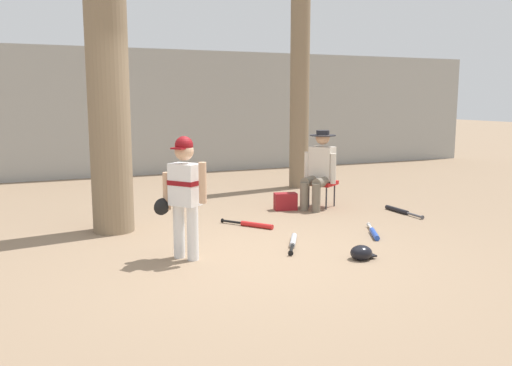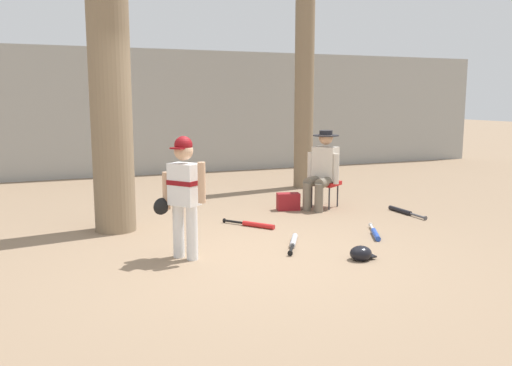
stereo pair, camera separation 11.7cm
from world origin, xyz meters
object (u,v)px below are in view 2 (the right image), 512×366
object	(u,v)px
young_ballplayer	(183,190)
seated_spectator	(322,167)
tree_near_player	(109,55)
bat_blue_youth	(375,233)
batting_helmet_black	(361,253)
bat_red_barrel	(254,225)
bat_aluminum_silver	(293,242)
bat_black_composite	(403,211)
handbag_beside_stool	(288,202)
folding_stool	(325,184)
tree_behind_spectator	(304,69)

from	to	relation	value
young_ballplayer	seated_spectator	xyz separation A→B (m)	(2.65, 1.80, -0.10)
tree_near_player	young_ballplayer	bearing A→B (deg)	-71.60
bat_blue_youth	batting_helmet_black	world-z (taller)	batting_helmet_black
bat_red_barrel	bat_aluminum_silver	bearing A→B (deg)	-84.08
bat_black_composite	handbag_beside_stool	bearing A→B (deg)	149.60
young_ballplayer	bat_black_composite	world-z (taller)	young_ballplayer
folding_stool	bat_blue_youth	bearing A→B (deg)	-99.24
batting_helmet_black	tree_behind_spectator	bearing A→B (deg)	70.63
young_ballplayer	bat_red_barrel	distance (m)	1.75
bat_red_barrel	bat_blue_youth	distance (m)	1.57
tree_behind_spectator	young_ballplayer	distance (m)	5.17
folding_stool	bat_black_composite	world-z (taller)	folding_stool
tree_near_player	bat_blue_youth	bearing A→B (deg)	-26.93
tree_behind_spectator	handbag_beside_stool	xyz separation A→B (m)	(-1.18, -1.84, -2.10)
bat_aluminum_silver	bat_black_composite	world-z (taller)	same
young_ballplayer	bat_blue_youth	distance (m)	2.54
bat_red_barrel	bat_blue_youth	world-z (taller)	same
bat_black_composite	batting_helmet_black	distance (m)	2.56
tree_near_player	bat_aluminum_silver	bearing A→B (deg)	-38.93
young_ballplayer	bat_aluminum_silver	world-z (taller)	young_ballplayer
tree_behind_spectator	young_ballplayer	world-z (taller)	tree_behind_spectator
tree_near_player	young_ballplayer	world-z (taller)	tree_near_player
handbag_beside_stool	tree_near_player	bearing A→B (deg)	-172.71
seated_spectator	bat_red_barrel	distance (m)	1.73
tree_behind_spectator	seated_spectator	distance (m)	2.57
folding_stool	bat_aluminum_silver	bearing A→B (deg)	-128.15
folding_stool	bat_black_composite	xyz separation A→B (m)	(0.85, -0.85, -0.33)
seated_spectator	bat_black_composite	world-z (taller)	seated_spectator
tree_near_player	bat_blue_youth	distance (m)	3.96
folding_stool	tree_near_player	bearing A→B (deg)	-174.37
tree_near_player	young_ballplayer	size ratio (longest dim) A/B	4.09
tree_near_player	bat_red_barrel	world-z (taller)	tree_near_player
folding_stool	bat_black_composite	size ratio (longest dim) A/B	0.68
young_ballplayer	folding_stool	world-z (taller)	young_ballplayer
bat_aluminum_silver	bat_blue_youth	world-z (taller)	same
tree_near_player	folding_stool	world-z (taller)	tree_near_player
tree_near_player	bat_blue_youth	size ratio (longest dim) A/B	7.88
seated_spectator	bat_aluminum_silver	distance (m)	2.27
bat_blue_youth	tree_behind_spectator	bearing A→B (deg)	76.91
folding_stool	seated_spectator	distance (m)	0.29
handbag_beside_stool	bat_blue_youth	distance (m)	1.86
tree_behind_spectator	bat_blue_youth	world-z (taller)	tree_behind_spectator
young_ballplayer	tree_near_player	bearing A→B (deg)	108.40
young_ballplayer	bat_red_barrel	bearing A→B (deg)	40.33
tree_behind_spectator	bat_black_composite	bearing A→B (deg)	-83.89
seated_spectator	handbag_beside_stool	distance (m)	0.75
young_ballplayer	bat_red_barrel	size ratio (longest dim) A/B	1.96
young_ballplayer	bat_blue_youth	world-z (taller)	young_ballplayer
tree_near_player	bat_black_composite	bearing A→B (deg)	-7.36
bat_aluminum_silver	bat_black_composite	size ratio (longest dim) A/B	0.86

